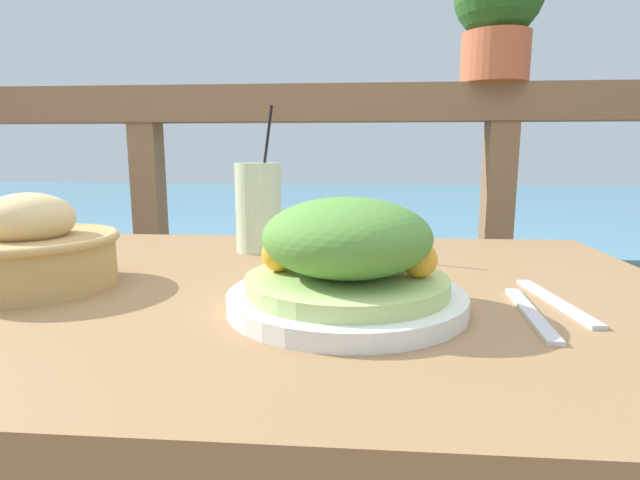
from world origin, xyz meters
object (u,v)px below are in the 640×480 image
(bread_basket, at_px, (31,250))
(potted_plant, at_px, (498,10))
(salad_plate, at_px, (347,261))
(drink_glass, at_px, (259,207))

(bread_basket, height_order, potted_plant, potted_plant)
(bread_basket, bearing_deg, salad_plate, -8.04)
(bread_basket, distance_m, potted_plant, 1.11)
(salad_plate, distance_m, drink_glass, 0.36)
(salad_plate, relative_size, drink_glass, 1.07)
(drink_glass, distance_m, bread_basket, 0.36)
(bread_basket, xyz_separation_m, potted_plant, (0.74, 0.69, 0.46))
(drink_glass, bearing_deg, bread_basket, -133.66)
(drink_glass, relative_size, potted_plant, 0.81)
(salad_plate, relative_size, bread_basket, 1.24)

